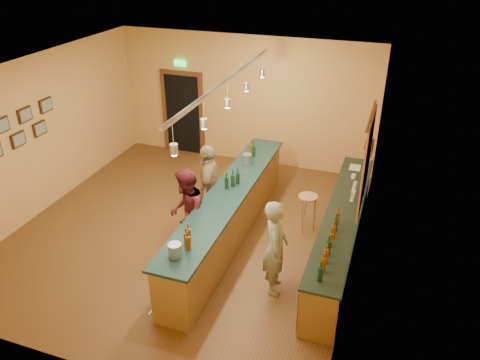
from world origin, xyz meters
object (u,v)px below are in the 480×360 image
(tasting_bar, at_px, (229,212))
(customer_b, at_px, (209,186))
(back_counter, at_px, (341,233))
(customer_a, at_px, (187,213))
(bar_stool, at_px, (308,202))
(bartender, at_px, (276,247))

(tasting_bar, bearing_deg, customer_b, 146.72)
(back_counter, bearing_deg, customer_a, -162.31)
(tasting_bar, distance_m, customer_b, 0.71)
(tasting_bar, height_order, bar_stool, tasting_bar)
(back_counter, distance_m, customer_b, 2.68)
(customer_a, xyz_separation_m, customer_b, (0.00, 1.02, 0.02))
(customer_a, bearing_deg, customer_b, 163.34)
(back_counter, xyz_separation_m, customer_b, (-2.64, 0.18, 0.39))
(back_counter, bearing_deg, tasting_bar, -175.05)
(customer_a, distance_m, customer_b, 1.02)
(tasting_bar, xyz_separation_m, bartender, (1.21, -1.10, 0.23))
(tasting_bar, bearing_deg, bar_stool, 30.37)
(bartender, distance_m, customer_b, 2.28)
(back_counter, distance_m, tasting_bar, 2.10)
(tasting_bar, height_order, customer_a, customer_a)
(customer_a, height_order, bar_stool, customer_a)
(bar_stool, bearing_deg, tasting_bar, -149.63)
(back_counter, distance_m, bar_stool, 0.97)
(customer_b, xyz_separation_m, bar_stool, (1.89, 0.43, -0.24))
(back_counter, relative_size, customer_b, 2.60)
(customer_b, bearing_deg, tasting_bar, 43.73)
(back_counter, xyz_separation_m, customer_a, (-2.64, -0.84, 0.37))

